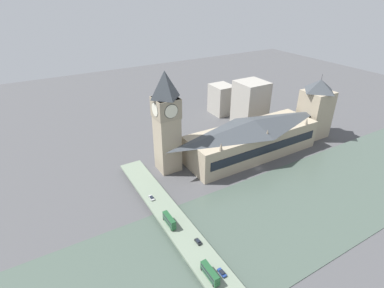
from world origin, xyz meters
name	(u,v)px	position (x,y,z in m)	size (l,w,h in m)	color
ground_plane	(258,169)	(0.00, 0.00, 0.00)	(600.00, 600.00, 0.00)	#4C4C4F
river_water	(306,202)	(-39.52, 0.00, 0.15)	(67.04, 360.00, 0.30)	#47564C
parliament_hall	(252,138)	(17.42, -8.00, 13.19)	(29.31, 96.21, 26.56)	tan
clock_tower	(166,120)	(30.62, 50.80, 34.58)	(14.64, 14.64, 64.83)	tan
victoria_tower	(315,108)	(17.48, -69.90, 22.64)	(19.59, 19.59, 49.29)	tan
road_bridge	(195,249)	(-39.52, 72.26, 3.21)	(166.08, 13.50, 4.01)	#5D6A59
double_decker_bus_mid	(169,220)	(-20.42, 75.50, 6.77)	(10.12, 2.46, 5.03)	#235B33
double_decker_bus_rear	(210,273)	(-55.23, 74.91, 6.60)	(10.59, 2.63, 4.70)	#235B33
car_northbound_mid	(222,273)	(-56.33, 69.83, 4.69)	(4.49, 1.80, 1.37)	navy
car_northbound_tail	(151,198)	(2.24, 75.08, 4.67)	(4.59, 1.87, 1.29)	silver
car_southbound_lead	(198,242)	(-37.40, 69.55, 4.72)	(3.91, 1.75, 1.44)	black
city_block_west	(250,103)	(60.81, -42.18, 18.37)	(23.53, 23.38, 36.74)	#A39E93
city_block_center	(221,99)	(91.58, -34.29, 13.48)	(20.49, 17.34, 26.97)	#A39E93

